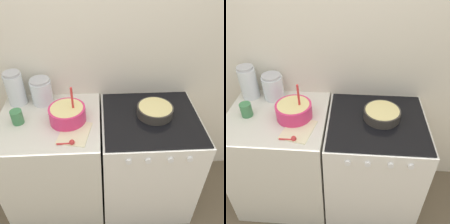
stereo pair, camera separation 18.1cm
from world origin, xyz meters
TOP-DOWN VIEW (x-y plane):
  - wall_back at (0.00, 0.71)m, footprint 4.51×0.05m
  - countertop_cabinet at (-0.38, 0.34)m, footprint 0.75×0.68m
  - stove at (0.38, 0.34)m, footprint 0.73×0.70m
  - mixing_bowl at (-0.23, 0.34)m, footprint 0.26×0.26m
  - baking_pan at (0.41, 0.37)m, footprint 0.27×0.27m
  - storage_jar_left at (-0.64, 0.58)m, footprint 0.14×0.14m
  - storage_jar_middle at (-0.45, 0.58)m, footprint 0.16×0.16m
  - tin_can at (-0.59, 0.33)m, footprint 0.08×0.08m
  - recipe_page at (-0.17, 0.20)m, footprint 0.24×0.28m
  - measuring_spoon at (-0.20, 0.09)m, footprint 0.12×0.04m

SIDE VIEW (x-z plane):
  - stove at x=0.38m, z-range 0.00..0.93m
  - countertop_cabinet at x=-0.38m, z-range 0.00..0.93m
  - recipe_page at x=-0.17m, z-range 0.93..0.94m
  - measuring_spoon at x=-0.20m, z-range 0.93..0.96m
  - baking_pan at x=0.41m, z-range 0.93..1.00m
  - tin_can at x=-0.59m, z-range 0.93..1.03m
  - mixing_bowl at x=-0.23m, z-range 0.86..1.13m
  - storage_jar_middle at x=-0.45m, z-range 0.91..1.12m
  - storage_jar_left at x=-0.64m, z-range 0.91..1.18m
  - wall_back at x=0.00m, z-range 0.00..2.40m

